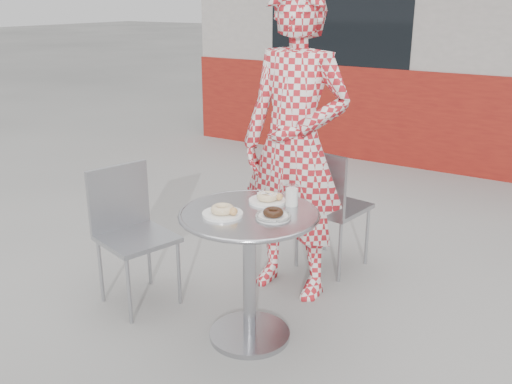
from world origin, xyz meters
The scene contains 10 objects.
ground centered at (0.00, 0.00, 0.00)m, with size 60.00×60.00×0.00m, color gray.
storefront centered at (0.00, 5.56, 1.49)m, with size 6.02×4.55×3.00m.
bistro_table centered at (-0.02, 0.03, 0.53)m, with size 0.70×0.70×0.70m.
chair_far centered at (-0.03, 1.03, 0.25)m, with size 0.44×0.44×0.81m.
chair_left centered at (-0.77, 0.00, 0.24)m, with size 0.47×0.47×0.80m.
seated_person centered at (-0.10, 0.63, 0.90)m, with size 0.65×0.43×1.79m, color #AA1A21.
plate_far centered at (-0.02, 0.21, 0.72)m, with size 0.19×0.19×0.05m.
plate_near centered at (-0.11, -0.07, 0.72)m, with size 0.20×0.20×0.05m.
plate_checker centered at (0.11, 0.03, 0.72)m, with size 0.17×0.17×0.04m.
milk_cup centered at (0.10, 0.23, 0.75)m, with size 0.07×0.07×0.11m.
Camera 1 is at (1.38, -2.15, 1.70)m, focal length 40.00 mm.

